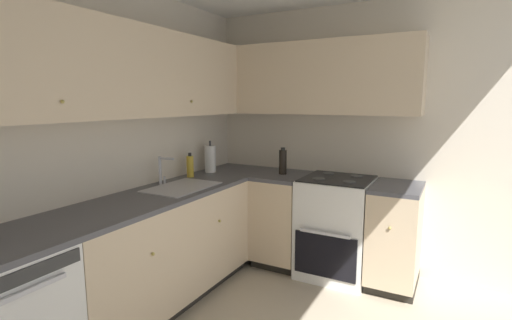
{
  "coord_description": "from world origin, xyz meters",
  "views": [
    {
      "loc": [
        -1.68,
        -0.8,
        1.6
      ],
      "look_at": [
        1.01,
        0.64,
        1.13
      ],
      "focal_mm": 26.45,
      "sensor_mm": 36.0,
      "label": 1
    }
  ],
  "objects_px": {
    "soap_bottle": "(190,166)",
    "oil_bottle": "(283,162)",
    "oven_range": "(336,226)",
    "paper_towel_roll": "(210,159)"
  },
  "relations": [
    {
      "from": "oven_range",
      "to": "paper_towel_roll",
      "type": "relative_size",
      "value": 3.27
    },
    {
      "from": "soap_bottle",
      "to": "paper_towel_roll",
      "type": "height_order",
      "value": "paper_towel_roll"
    },
    {
      "from": "soap_bottle",
      "to": "paper_towel_roll",
      "type": "xyz_separation_m",
      "value": [
        0.3,
        -0.02,
        0.03
      ]
    },
    {
      "from": "paper_towel_roll",
      "to": "oil_bottle",
      "type": "distance_m",
      "value": 0.72
    },
    {
      "from": "oven_range",
      "to": "oil_bottle",
      "type": "distance_m",
      "value": 0.78
    },
    {
      "from": "soap_bottle",
      "to": "oil_bottle",
      "type": "bearing_deg",
      "value": -52.52
    },
    {
      "from": "oven_range",
      "to": "soap_bottle",
      "type": "xyz_separation_m",
      "value": [
        -0.56,
        1.24,
        0.55
      ]
    },
    {
      "from": "soap_bottle",
      "to": "paper_towel_roll",
      "type": "bearing_deg",
      "value": -3.86
    },
    {
      "from": "oil_bottle",
      "to": "soap_bottle",
      "type": "bearing_deg",
      "value": 127.48
    },
    {
      "from": "paper_towel_roll",
      "to": "oil_bottle",
      "type": "bearing_deg",
      "value": -70.51
    }
  ]
}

